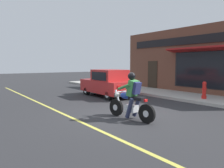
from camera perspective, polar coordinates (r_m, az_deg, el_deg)
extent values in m
plane|color=#2B2B2D|center=(8.20, 3.56, -8.12)|extent=(80.00, 80.00, 0.00)
cube|color=#ADAAA3|center=(14.08, 13.02, -2.32)|extent=(2.60, 22.00, 0.14)
cube|color=#D1C64C|center=(9.91, -15.98, -5.96)|extent=(0.12, 19.80, 0.01)
cube|color=brown|center=(14.57, 20.27, 5.75)|extent=(0.50, 11.33, 4.20)
cube|color=black|center=(13.60, 24.52, 3.34)|extent=(0.04, 4.76, 2.10)
cube|color=black|center=(13.62, 24.55, 3.34)|extent=(0.02, 4.98, 2.20)
cube|color=#2D2319|center=(16.34, 10.51, 2.22)|extent=(0.04, 0.90, 2.10)
cube|color=maroon|center=(13.34, 24.01, 8.49)|extent=(0.81, 5.44, 0.24)
cube|color=black|center=(14.41, 19.80, 10.75)|extent=(0.06, 9.63, 0.50)
cylinder|color=black|center=(8.06, 1.11, -6.11)|extent=(0.18, 0.63, 0.62)
cylinder|color=silver|center=(8.06, 1.11, -6.11)|extent=(0.15, 0.23, 0.22)
cylinder|color=black|center=(7.15, 9.07, -7.65)|extent=(0.18, 0.63, 0.62)
cylinder|color=silver|center=(7.15, 9.07, -7.65)|extent=(0.15, 0.23, 0.22)
cube|color=silver|center=(7.53, 5.14, -6.31)|extent=(0.33, 0.43, 0.24)
ellipsoid|color=#1E3899|center=(7.63, 3.75, -3.03)|extent=(0.36, 0.55, 0.24)
cube|color=black|center=(7.32, 6.51, -3.72)|extent=(0.33, 0.59, 0.10)
cylinder|color=silver|center=(7.93, 1.62, -3.98)|extent=(0.11, 0.33, 0.68)
cylinder|color=silver|center=(7.81, 2.25, -2.05)|extent=(0.56, 0.11, 0.04)
sphere|color=silver|center=(7.94, 1.37, -2.80)|extent=(0.16, 0.16, 0.16)
cylinder|color=silver|center=(7.42, 8.29, -7.30)|extent=(0.15, 0.56, 0.08)
cube|color=red|center=(7.10, 8.80, -4.28)|extent=(0.13, 0.08, 0.08)
cylinder|color=#282D4C|center=(7.35, 4.61, -6.29)|extent=(0.18, 0.37, 0.71)
cylinder|color=#282D4C|center=(7.61, 6.44, -5.90)|extent=(0.18, 0.37, 0.71)
cube|color=#387F42|center=(7.39, 5.47, -1.12)|extent=(0.38, 0.37, 0.57)
cylinder|color=#387F42|center=(7.40, 3.05, -0.78)|extent=(0.16, 0.53, 0.26)
cylinder|color=#387F42|center=(7.70, 5.11, -0.56)|extent=(0.16, 0.53, 0.26)
sphere|color=black|center=(7.40, 5.15, 2.08)|extent=(0.26, 0.26, 0.26)
cube|color=navy|center=(7.29, 6.42, -1.06)|extent=(0.31, 0.27, 0.42)
cylinder|color=black|center=(13.44, -6.66, -1.59)|extent=(0.19, 0.60, 0.60)
cylinder|color=silver|center=(13.44, -6.66, -1.59)|extent=(0.21, 0.33, 0.33)
cylinder|color=black|center=(14.17, -1.50, -1.20)|extent=(0.19, 0.60, 0.60)
cylinder|color=silver|center=(14.17, -1.50, -1.20)|extent=(0.21, 0.33, 0.33)
cylinder|color=black|center=(11.39, -0.99, -2.79)|extent=(0.19, 0.60, 0.60)
cylinder|color=silver|center=(11.39, -0.99, -2.79)|extent=(0.21, 0.33, 0.33)
cylinder|color=black|center=(12.24, 4.64, -2.24)|extent=(0.19, 0.60, 0.60)
cylinder|color=silver|center=(12.24, 4.64, -2.24)|extent=(0.21, 0.33, 0.33)
cube|color=red|center=(12.75, -1.28, -0.57)|extent=(1.73, 3.74, 0.70)
cube|color=red|center=(12.49, -0.65, 2.26)|extent=(1.48, 1.93, 0.66)
cube|color=black|center=(13.22, -2.76, 2.20)|extent=(1.33, 0.38, 0.51)
cube|color=black|center=(12.10, -3.50, 2.05)|extent=(0.07, 1.52, 0.46)
cube|color=black|center=(12.91, 2.02, 2.26)|extent=(0.07, 1.52, 0.46)
cube|color=silver|center=(14.08, -7.17, 0.44)|extent=(0.24, 0.05, 0.14)
cube|color=red|center=(10.92, 1.85, -0.82)|extent=(0.20, 0.04, 0.16)
cube|color=silver|center=(14.57, -3.62, 0.63)|extent=(0.24, 0.05, 0.14)
cube|color=red|center=(11.55, 5.91, -0.51)|extent=(0.20, 0.04, 0.16)
cube|color=#28282B|center=(14.33, -5.29, -0.95)|extent=(1.61, 0.16, 0.20)
cube|color=#28282B|center=(11.30, 3.83, -2.61)|extent=(1.61, 0.16, 0.20)
cylinder|color=red|center=(12.03, 22.89, -3.16)|extent=(0.24, 0.24, 0.16)
cylinder|color=red|center=(11.98, 22.96, -1.41)|extent=(0.18, 0.18, 0.58)
sphere|color=red|center=(11.95, 23.01, 0.16)|extent=(0.20, 0.20, 0.20)
cylinder|color=red|center=(11.87, 22.64, -1.22)|extent=(0.10, 0.08, 0.08)
cylinder|color=red|center=(12.09, 23.28, -1.13)|extent=(0.10, 0.08, 0.08)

